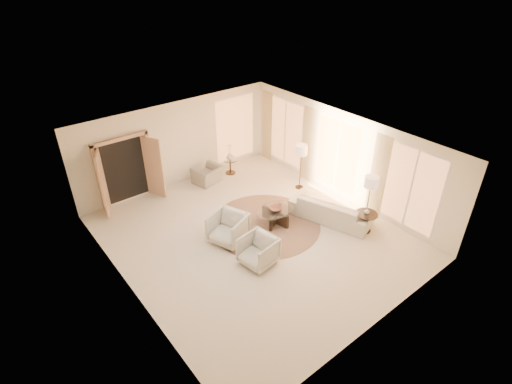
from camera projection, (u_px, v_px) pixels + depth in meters
room at (254, 193)px, 10.38m from camera, size 7.04×8.04×2.83m
windows_right at (339, 157)px, 12.31m from camera, size 0.10×6.40×2.40m
window_back_corner at (236, 129)px, 14.27m from camera, size 1.70×0.10×2.40m
curtains_right at (317, 149)px, 12.91m from camera, size 0.06×5.20×2.60m
french_doors at (127, 172)px, 12.09m from camera, size 1.95×0.66×2.16m
area_rug at (265, 224)px, 11.59m from camera, size 4.13×4.13×0.01m
sofa at (331, 209)px, 11.66m from camera, size 1.66×2.54×0.69m
armchair_left at (228, 227)px, 10.71m from camera, size 1.09×1.12×0.91m
armchair_right at (258, 250)px, 9.95m from camera, size 0.88×0.92×0.84m
accent_chair at (207, 172)px, 13.47m from camera, size 1.00×0.77×0.78m
coffee_table at (275, 215)px, 11.51m from camera, size 1.62×1.62×0.45m
end_table at (366, 219)px, 11.13m from camera, size 0.61×0.61×0.58m
side_table at (230, 165)px, 14.08m from camera, size 0.46×0.46×0.54m
floor_lamp_near at (301, 152)px, 12.70m from camera, size 0.38×0.38×1.55m
floor_lamp_far at (371, 184)px, 10.94m from camera, size 0.38×0.38×1.55m
bowl at (275, 209)px, 11.40m from camera, size 0.46×0.46×0.09m
end_vase at (367, 211)px, 11.00m from camera, size 0.20×0.20×0.16m
side_vase at (230, 156)px, 13.90m from camera, size 0.33×0.33×0.27m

